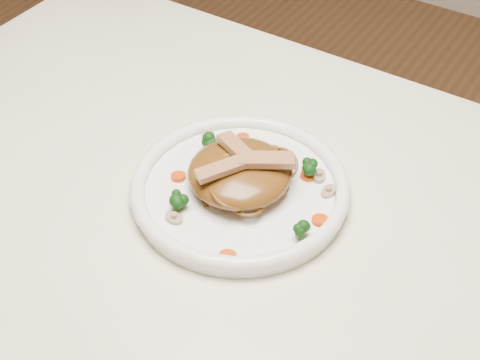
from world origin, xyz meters
The scene contains 19 objects.
table centered at (0.00, 0.00, 0.65)m, with size 1.20×0.80×0.75m.
plate centered at (-0.02, 0.03, 0.76)m, with size 0.28×0.28×0.02m, color white.
noodle_mound centered at (-0.02, 0.04, 0.79)m, with size 0.13×0.13×0.04m, color #5D3C11.
chicken_a centered at (0.01, 0.05, 0.82)m, with size 0.07×0.02×0.01m, color tan.
chicken_b centered at (-0.03, 0.05, 0.82)m, with size 0.07×0.02×0.01m, color tan.
chicken_c centered at (-0.03, 0.00, 0.82)m, with size 0.06×0.02×0.01m, color tan.
broccoli_0 centered at (0.05, 0.10, 0.78)m, with size 0.02×0.02×0.03m, color #0C340B, non-canonical shape.
broccoli_1 centered at (-0.09, 0.07, 0.78)m, with size 0.03×0.03×0.03m, color #0C340B, non-canonical shape.
broccoli_2 centered at (-0.06, -0.04, 0.78)m, with size 0.02×0.02×0.03m, color #0C340B, non-canonical shape.
broccoli_3 centered at (0.09, 0.00, 0.78)m, with size 0.02×0.02×0.03m, color #0C340B, non-canonical shape.
carrot_0 centered at (0.05, 0.10, 0.77)m, with size 0.02×0.02×0.01m, color #E33D08.
carrot_1 centered at (-0.09, 0.01, 0.77)m, with size 0.02×0.02×0.01m, color #E33D08.
carrot_2 centered at (0.10, 0.04, 0.77)m, with size 0.02×0.02×0.01m, color #E33D08.
carrot_3 centered at (-0.07, 0.12, 0.77)m, with size 0.02×0.02×0.01m, color #E33D08.
carrot_4 centered at (0.04, -0.08, 0.77)m, with size 0.02×0.02×0.01m, color #E33D08.
mushroom_0 centered at (-0.05, -0.06, 0.77)m, with size 0.02×0.02×0.01m, color tan.
mushroom_1 centered at (0.09, 0.09, 0.77)m, with size 0.02×0.02×0.01m, color tan.
mushroom_2 centered at (-0.11, 0.10, 0.77)m, with size 0.03×0.03×0.01m, color tan.
mushroom_3 centered at (0.06, 0.11, 0.77)m, with size 0.02×0.02×0.01m, color tan.
Camera 1 is at (0.34, -0.53, 1.40)m, focal length 53.31 mm.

